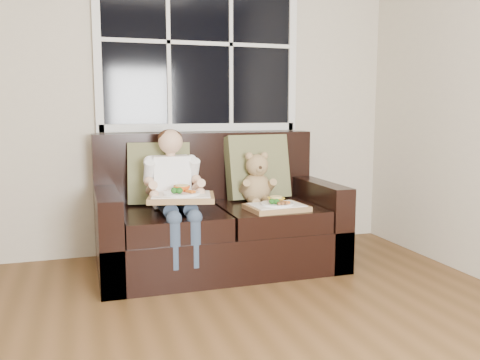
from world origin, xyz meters
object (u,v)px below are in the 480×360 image
object	(u,v)px
tray_right	(276,206)
tray_left	(181,196)
loveseat	(216,223)
teddy_bear	(257,182)
child	(174,183)

from	to	relation	value
tray_right	tray_left	bearing A→B (deg)	171.19
loveseat	tray_right	world-z (taller)	loveseat
teddy_bear	tray_right	xyz separation A→B (m)	(0.03, -0.31, -0.13)
tray_left	tray_right	size ratio (longest dim) A/B	1.16
teddy_bear	child	bearing A→B (deg)	-166.95
loveseat	teddy_bear	world-z (taller)	loveseat
loveseat	teddy_bear	size ratio (longest dim) A/B	4.34
loveseat	child	world-z (taller)	child
teddy_bear	tray_right	size ratio (longest dim) A/B	0.93
tray_left	tray_right	bearing A→B (deg)	8.55
child	tray_right	xyz separation A→B (m)	(0.68, -0.20, -0.16)
tray_left	loveseat	bearing A→B (deg)	54.40
child	teddy_bear	bearing A→B (deg)	9.63
child	tray_left	size ratio (longest dim) A/B	1.75
tray_right	loveseat	bearing A→B (deg)	132.20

